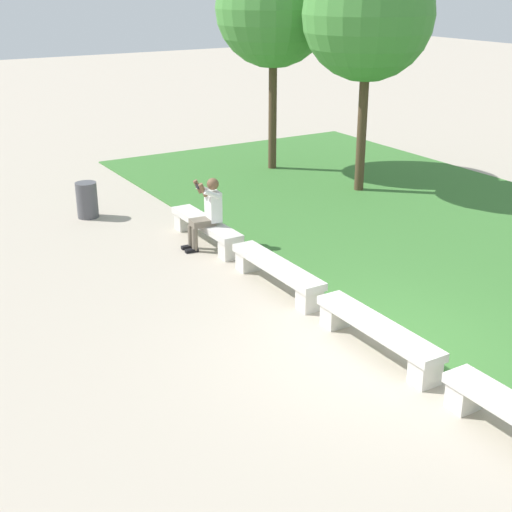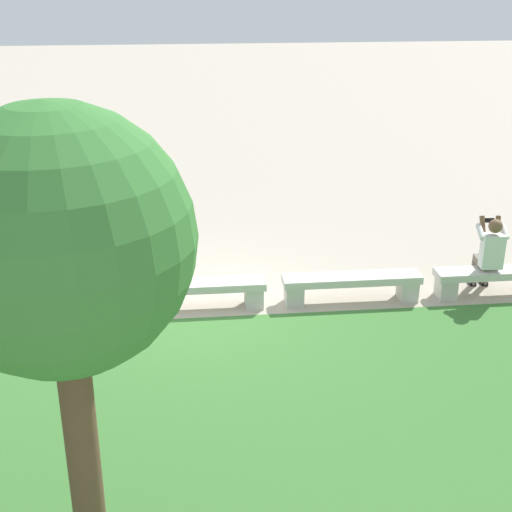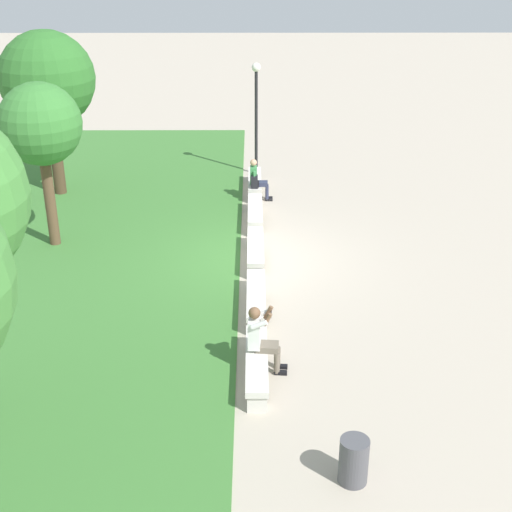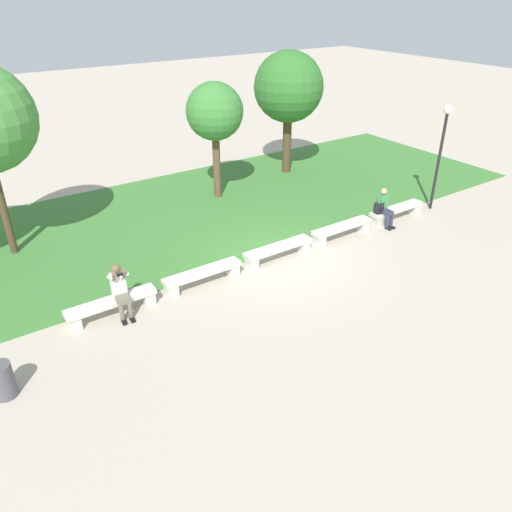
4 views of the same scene
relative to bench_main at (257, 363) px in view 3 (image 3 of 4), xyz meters
The scene contains 14 objects.
ground_plane 4.97m from the bench_main, ahead, with size 80.00×80.00×0.00m, color #B2A593.
grass_strip 6.63m from the bench_main, 41.43° to the left, with size 24.13×8.00×0.03m, color #3D7533.
bench_main is the anchor object (origin of this frame).
bench_near 2.48m from the bench_main, ahead, with size 2.20×0.40×0.45m.
bench_mid 4.96m from the bench_main, ahead, with size 2.20×0.40×0.45m.
bench_far 7.45m from the bench_main, ahead, with size 2.20×0.40×0.45m.
bench_end 9.93m from the bench_main, ahead, with size 2.20×0.40×0.45m.
person_photographer 0.50m from the bench_main, 18.27° to the right, with size 0.50×0.75×1.32m.
person_distant 9.23m from the bench_main, ahead, with size 0.48×0.67×1.26m.
backpack 9.05m from the bench_main, ahead, with size 0.28×0.24×0.43m.
tree_behind_wall 11.88m from the bench_main, 31.32° to the left, with size 2.75×2.75×4.86m.
tree_right_background 8.38m from the bench_main, 40.88° to the left, with size 2.01×2.01×4.17m.
trash_bin 3.02m from the bench_main, 152.16° to the right, with size 0.44×0.44×0.75m, color #4C4C51.
lamp_post 11.87m from the bench_main, ahead, with size 0.28×0.28×3.60m.
Camera 3 is at (-15.82, 0.07, 7.54)m, focal length 50.00 mm.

